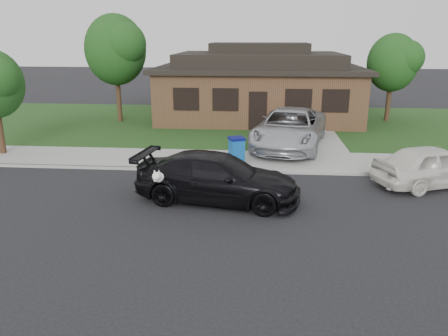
# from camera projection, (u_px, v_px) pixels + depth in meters

# --- Properties ---
(ground) EXTENTS (120.00, 120.00, 0.00)m
(ground) POSITION_uv_depth(u_px,v_px,m) (133.00, 202.00, 14.37)
(ground) COLOR black
(ground) RESTS_ON ground
(sidewalk) EXTENTS (60.00, 3.00, 0.12)m
(sidewalk) POSITION_uv_depth(u_px,v_px,m) (165.00, 159.00, 19.12)
(sidewalk) COLOR gray
(sidewalk) RESTS_ON ground
(curb) EXTENTS (60.00, 0.12, 0.12)m
(curb) POSITION_uv_depth(u_px,v_px,m) (157.00, 169.00, 17.69)
(curb) COLOR gray
(curb) RESTS_ON ground
(lawn) EXTENTS (60.00, 13.00, 0.13)m
(lawn) POSITION_uv_depth(u_px,v_px,m) (192.00, 123.00, 26.74)
(lawn) COLOR #193814
(lawn) RESTS_ON ground
(driveway) EXTENTS (4.50, 13.00, 0.14)m
(driveway) POSITION_uv_depth(u_px,v_px,m) (294.00, 136.00, 23.41)
(driveway) COLOR gray
(driveway) RESTS_ON ground
(sedan) EXTENTS (5.71, 3.06, 1.57)m
(sedan) POSITION_uv_depth(u_px,v_px,m) (218.00, 178.00, 14.30)
(sedan) COLOR black
(sedan) RESTS_ON ground
(minivan) EXTENTS (4.26, 6.91, 1.79)m
(minivan) POSITION_uv_depth(u_px,v_px,m) (290.00, 128.00, 20.62)
(minivan) COLOR silver
(minivan) RESTS_ON driveway
(white_compact) EXTENTS (4.79, 3.25, 1.51)m
(white_compact) POSITION_uv_depth(u_px,v_px,m) (434.00, 166.00, 15.72)
(white_compact) COLOR silver
(white_compact) RESTS_ON ground
(recycling_bin) EXTENTS (0.79, 0.79, 1.02)m
(recycling_bin) POSITION_uv_depth(u_px,v_px,m) (237.00, 149.00, 18.50)
(recycling_bin) COLOR #0D4C95
(recycling_bin) RESTS_ON sidewalk
(house) EXTENTS (12.60, 8.60, 4.65)m
(house) POSITION_uv_depth(u_px,v_px,m) (259.00, 86.00, 27.72)
(house) COLOR #422B1C
(house) RESTS_ON ground
(tree_0) EXTENTS (3.78, 3.60, 6.34)m
(tree_0) POSITION_uv_depth(u_px,v_px,m) (117.00, 49.00, 25.66)
(tree_0) COLOR #332114
(tree_0) RESTS_ON ground
(tree_1) EXTENTS (3.15, 3.00, 5.25)m
(tree_1) POSITION_uv_depth(u_px,v_px,m) (396.00, 62.00, 26.04)
(tree_1) COLOR #332114
(tree_1) RESTS_ON ground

